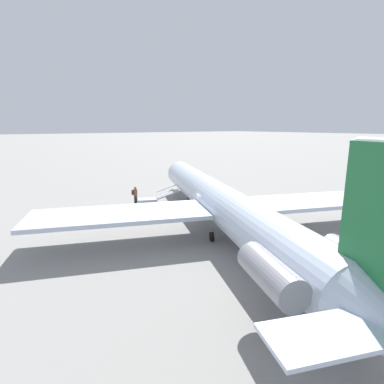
{
  "coord_description": "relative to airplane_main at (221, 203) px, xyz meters",
  "views": [
    {
      "loc": [
        -16.01,
        14.13,
        7.37
      ],
      "look_at": [
        4.02,
        -0.76,
        1.85
      ],
      "focal_mm": 28.0,
      "sensor_mm": 36.0,
      "label": 1
    }
  ],
  "objects": [
    {
      "name": "passenger",
      "position": [
        10.42,
        1.55,
        -1.07
      ],
      "size": [
        0.45,
        0.57,
        1.74
      ],
      "rotation": [
        0.0,
        0.0,
        -1.96
      ],
      "color": "#23232D",
      "rests_on": "ground"
    },
    {
      "name": "boarding_stairs",
      "position": [
        9.8,
        0.12,
        -1.7
      ],
      "size": [
        2.46,
        4.1,
        1.72
      ],
      "rotation": [
        0.0,
        0.0,
        -1.96
      ],
      "color": "#B2B2B7",
      "rests_on": "ground"
    },
    {
      "name": "ground_plane",
      "position": [
        0.91,
        -0.38,
        -2.07
      ],
      "size": [
        600.0,
        600.0,
        0.0
      ],
      "primitive_type": "plane",
      "color": "gray"
    },
    {
      "name": "airplane_main",
      "position": [
        0.0,
        0.0,
        0.0
      ],
      "size": [
        31.55,
        24.81,
        6.95
      ],
      "rotation": [
        0.0,
        0.0,
        -0.39
      ],
      "color": "silver",
      "rests_on": "ground"
    },
    {
      "name": "traffic_cone_near_stairs",
      "position": [
        7.39,
        4.43,
        -1.86
      ],
      "size": [
        0.42,
        0.42,
        0.46
      ],
      "color": "black",
      "rests_on": "ground"
    }
  ]
}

